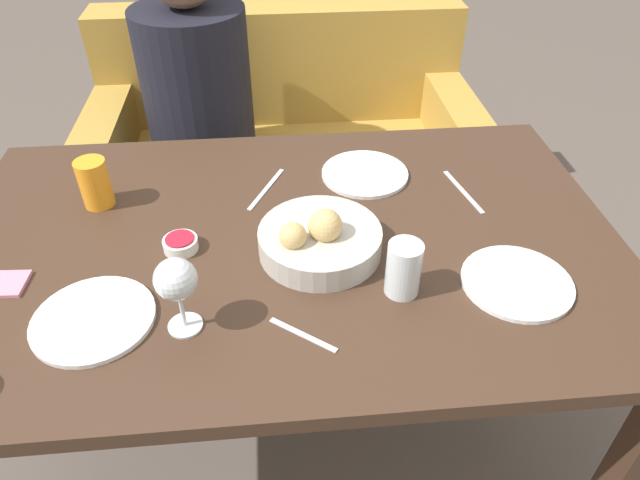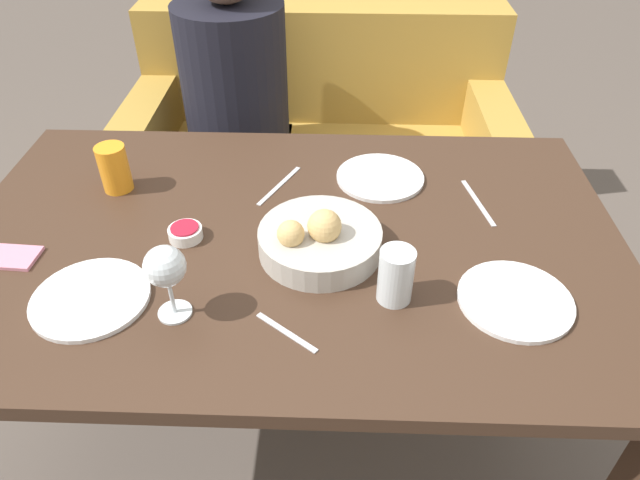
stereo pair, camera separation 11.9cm
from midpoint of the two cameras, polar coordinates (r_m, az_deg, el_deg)
The scene contains 16 objects.
ground_plane at distance 1.82m, azimuth -0.33°, elevation -18.48°, with size 10.00×10.00×0.00m, color #564C44.
dining_table at distance 1.31m, azimuth -0.43°, elevation -2.72°, with size 1.47×0.92×0.75m.
couch at distance 2.40m, azimuth 1.45°, elevation 8.22°, with size 1.45×0.70×0.86m.
seated_person at distance 2.19m, azimuth -6.50°, elevation 10.66°, with size 0.38×0.49×1.20m.
bread_basket at distance 1.19m, azimuth 2.79°, elevation -0.06°, with size 0.26×0.26×0.11m.
plate_near_left at distance 1.16m, azimuth -19.27°, elevation -5.64°, with size 0.23×0.23×0.01m.
plate_near_right at distance 1.18m, azimuth 21.73°, elevation -5.72°, with size 0.22×0.22×0.01m.
plate_far_center at distance 1.45m, azimuth 8.40°, elevation 6.14°, with size 0.22×0.22×0.01m.
juice_glass at distance 1.44m, azimuth -17.68°, elevation 6.78°, with size 0.07×0.07×0.12m.
water_tumbler at distance 1.09m, azimuth 10.73°, elevation -3.66°, with size 0.07×0.07×0.11m.
wine_glass at distance 1.02m, azimuth -12.03°, elevation -2.96°, with size 0.08×0.08×0.16m.
jam_bowl_berry at distance 1.26m, azimuth -10.71°, elevation 0.62°, with size 0.07×0.07×0.03m.
fork_silver at distance 1.42m, azimuth 17.87°, elevation 3.51°, with size 0.05×0.19×0.00m.
knife_silver at distance 1.41m, azimuth -1.67°, elevation 5.39°, with size 0.09×0.17×0.00m.
spoon_coffee at distance 1.04m, azimuth -0.08°, elevation -9.38°, with size 0.12×0.10×0.00m.
cell_phone at distance 1.34m, azimuth -27.03°, elevation -1.58°, with size 0.15×0.08×0.01m.
Camera 2 is at (0.10, -0.98, 1.53)m, focal length 32.00 mm.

